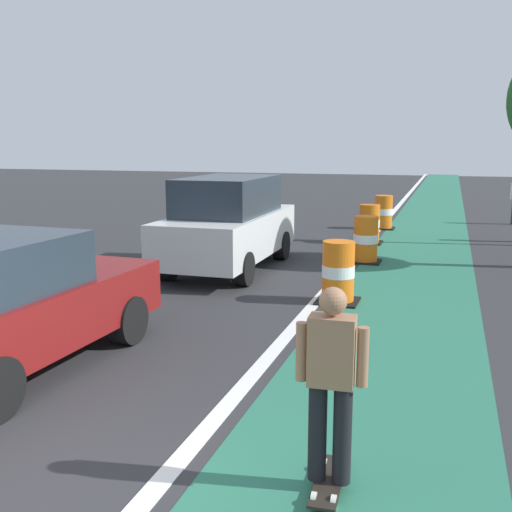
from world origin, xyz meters
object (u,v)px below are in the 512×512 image
(parked_suv_second, at_px, (229,223))
(traffic_barrel_mid, at_px, (366,240))
(traffic_barrel_front, at_px, (338,273))
(traffic_barrel_back, at_px, (369,224))
(parked_sedan_nearest, at_px, (9,304))
(skateboarder_on_lane, at_px, (331,383))
(traffic_barrel_far, at_px, (384,213))

(parked_suv_second, relative_size, traffic_barrel_mid, 4.23)
(traffic_barrel_front, height_order, traffic_barrel_back, same)
(parked_sedan_nearest, xyz_separation_m, traffic_barrel_mid, (3.23, 8.18, -0.30))
(skateboarder_on_lane, bearing_deg, traffic_barrel_front, 99.58)
(skateboarder_on_lane, xyz_separation_m, traffic_barrel_back, (-1.29, 12.35, -0.38))
(traffic_barrel_front, relative_size, traffic_barrel_mid, 1.00)
(traffic_barrel_front, distance_m, traffic_barrel_back, 6.56)
(skateboarder_on_lane, xyz_separation_m, traffic_barrel_far, (-1.22, 15.37, -0.38))
(parked_suv_second, distance_m, traffic_barrel_far, 7.93)
(parked_suv_second, bearing_deg, parked_sedan_nearest, -93.90)
(parked_sedan_nearest, xyz_separation_m, parked_suv_second, (0.44, 6.48, 0.20))
(parked_suv_second, height_order, traffic_barrel_mid, parked_suv_second)
(skateboarder_on_lane, distance_m, traffic_barrel_front, 5.89)
(skateboarder_on_lane, distance_m, traffic_barrel_mid, 9.64)
(skateboarder_on_lane, bearing_deg, traffic_barrel_back, 95.95)
(parked_suv_second, xyz_separation_m, traffic_barrel_front, (2.82, -2.09, -0.50))
(parked_sedan_nearest, height_order, traffic_barrel_far, parked_sedan_nearest)
(parked_suv_second, height_order, traffic_barrel_far, parked_suv_second)
(traffic_barrel_mid, relative_size, traffic_barrel_back, 1.00)
(skateboarder_on_lane, distance_m, parked_sedan_nearest, 4.47)
(traffic_barrel_front, distance_m, traffic_barrel_mid, 3.79)
(parked_sedan_nearest, xyz_separation_m, traffic_barrel_far, (3.02, 13.97, -0.30))
(parked_suv_second, xyz_separation_m, traffic_barrel_mid, (2.79, 1.70, -0.50))
(parked_suv_second, distance_m, traffic_barrel_mid, 3.30)
(parked_sedan_nearest, bearing_deg, traffic_barrel_front, 53.40)
(skateboarder_on_lane, relative_size, parked_suv_second, 0.37)
(traffic_barrel_back, bearing_deg, parked_suv_second, -119.34)
(skateboarder_on_lane, bearing_deg, parked_suv_second, 115.74)
(traffic_barrel_front, bearing_deg, traffic_barrel_back, 92.70)
(skateboarder_on_lane, height_order, traffic_barrel_far, skateboarder_on_lane)
(traffic_barrel_back, bearing_deg, parked_sedan_nearest, -105.10)
(parked_suv_second, xyz_separation_m, traffic_barrel_back, (2.51, 4.47, -0.50))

